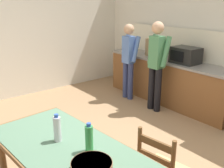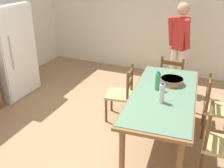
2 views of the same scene
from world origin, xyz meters
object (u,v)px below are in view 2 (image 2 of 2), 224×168
(dining_table, at_px, (163,99))
(chair_side_near_right, at_px, (215,108))
(chair_side_far_right, at_px, (121,94))
(bottle_near_centre, at_px, (162,93))
(person_by_table, at_px, (179,43))
(chair_side_near_left, at_px, (217,144))
(chair_head_end, at_px, (172,80))
(bottle_off_centre, at_px, (158,81))
(serving_bowl, at_px, (172,81))
(refrigerator, at_px, (7,51))

(dining_table, relative_size, chair_side_near_right, 2.20)
(dining_table, relative_size, chair_side_far_right, 2.20)
(bottle_near_centre, bearing_deg, person_by_table, 3.98)
(chair_side_near_left, bearing_deg, chair_head_end, 27.59)
(chair_side_near_right, distance_m, person_by_table, 1.63)
(chair_head_end, height_order, chair_side_near_left, same)
(bottle_off_centre, height_order, chair_side_near_left, bottle_off_centre)
(chair_head_end, bearing_deg, bottle_off_centre, 90.72)
(dining_table, relative_size, bottle_off_centre, 7.42)
(dining_table, height_order, chair_head_end, chair_head_end)
(bottle_near_centre, distance_m, bottle_off_centre, 0.36)
(chair_head_end, bearing_deg, serving_bowl, 99.86)
(bottle_near_centre, relative_size, chair_side_near_left, 0.30)
(serving_bowl, bearing_deg, bottle_off_centre, 149.89)
(dining_table, height_order, bottle_off_centre, bottle_off_centre)
(refrigerator, height_order, bottle_near_centre, refrigerator)
(refrigerator, height_order, dining_table, refrigerator)
(refrigerator, relative_size, chair_head_end, 1.88)
(bottle_off_centre, bearing_deg, chair_side_near_left, -118.23)
(refrigerator, bearing_deg, dining_table, -97.94)
(dining_table, height_order, bottle_near_centre, bottle_near_centre)
(chair_head_end, bearing_deg, dining_table, 95.88)
(chair_head_end, bearing_deg, chair_side_near_right, 136.70)
(refrigerator, bearing_deg, chair_side_near_left, -101.86)
(refrigerator, xyz_separation_m, serving_bowl, (-0.09, -3.11, -0.03))
(chair_side_near_left, bearing_deg, dining_table, 63.38)
(dining_table, xyz_separation_m, person_by_table, (1.81, 0.12, 0.28))
(bottle_near_centre, bearing_deg, refrigerator, 77.77)
(chair_side_near_left, bearing_deg, chair_side_near_right, 4.66)
(serving_bowl, bearing_deg, chair_side_near_left, -135.22)
(serving_bowl, height_order, chair_side_far_right, chair_side_far_right)
(chair_side_far_right, distance_m, person_by_table, 1.65)
(serving_bowl, relative_size, chair_side_near_right, 0.35)
(chair_side_near_right, height_order, person_by_table, person_by_table)
(refrigerator, height_order, person_by_table, person_by_table)
(chair_side_near_right, xyz_separation_m, chair_head_end, (0.76, 0.78, 0.00))
(refrigerator, relative_size, chair_side_near_left, 1.88)
(bottle_near_centre, xyz_separation_m, chair_head_end, (1.50, 0.13, -0.46))
(chair_side_near_right, height_order, chair_side_near_left, same)
(chair_side_near_left, xyz_separation_m, person_by_table, (2.19, 0.87, 0.53))
(dining_table, relative_size, chair_head_end, 2.20)
(refrigerator, xyz_separation_m, chair_side_far_right, (-0.05, -2.33, -0.41))
(bottle_off_centre, bearing_deg, dining_table, -127.92)
(chair_head_end, bearing_deg, refrigerator, 16.61)
(chair_head_end, bearing_deg, bottle_near_centre, 95.85)
(bottle_off_centre, xyz_separation_m, chair_side_near_right, (0.41, -0.79, -0.46))
(chair_side_near_left, distance_m, person_by_table, 2.41)
(bottle_off_centre, distance_m, chair_side_far_right, 0.84)
(chair_side_near_left, relative_size, person_by_table, 0.53)
(refrigerator, relative_size, bottle_near_centre, 6.35)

